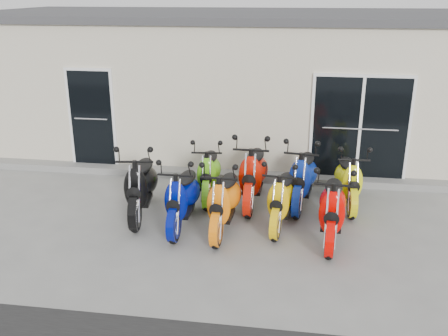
{
  "coord_description": "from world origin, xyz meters",
  "views": [
    {
      "loc": [
        1.29,
        -8.07,
        3.9
      ],
      "look_at": [
        0.0,
        0.6,
        0.75
      ],
      "focal_mm": 40.0,
      "sensor_mm": 36.0,
      "label": 1
    }
  ],
  "objects": [
    {
      "name": "ground",
      "position": [
        0.0,
        0.0,
        0.0
      ],
      "size": [
        80.0,
        80.0,
        0.0
      ],
      "primitive_type": "plane",
      "color": "gray",
      "rests_on": "ground"
    },
    {
      "name": "building",
      "position": [
        0.0,
        5.2,
        1.6
      ],
      "size": [
        14.0,
        6.0,
        3.2
      ],
      "primitive_type": "cube",
      "color": "beige",
      "rests_on": "ground"
    },
    {
      "name": "roof_cap",
      "position": [
        0.0,
        5.2,
        3.28
      ],
      "size": [
        14.2,
        6.2,
        0.16
      ],
      "primitive_type": "cube",
      "color": "#3F3F42",
      "rests_on": "building"
    },
    {
      "name": "front_step",
      "position": [
        0.0,
        2.02,
        0.07
      ],
      "size": [
        14.0,
        0.4,
        0.15
      ],
      "primitive_type": "cube",
      "color": "gray",
      "rests_on": "ground"
    },
    {
      "name": "door_left",
      "position": [
        -3.2,
        2.17,
        1.26
      ],
      "size": [
        1.07,
        0.08,
        2.22
      ],
      "primitive_type": "cube",
      "color": "black",
      "rests_on": "front_step"
    },
    {
      "name": "door_right",
      "position": [
        2.6,
        2.17,
        1.26
      ],
      "size": [
        2.02,
        0.08,
        2.22
      ],
      "primitive_type": "cube",
      "color": "black",
      "rests_on": "front_step"
    },
    {
      "name": "scooter_front_black",
      "position": [
        -1.41,
        -0.06,
        0.73
      ],
      "size": [
        0.98,
        2.06,
        1.46
      ],
      "primitive_type": null,
      "rotation": [
        0.0,
        0.0,
        0.13
      ],
      "color": "black",
      "rests_on": "ground"
    },
    {
      "name": "scooter_front_blue",
      "position": [
        -0.57,
        -0.4,
        0.68
      ],
      "size": [
        0.68,
        1.84,
        1.36
      ],
      "primitive_type": null,
      "rotation": [
        0.0,
        0.0,
        -0.0
      ],
      "color": "#020D77",
      "rests_on": "ground"
    },
    {
      "name": "scooter_front_orange_a",
      "position": [
        0.16,
        -0.45,
        0.69
      ],
      "size": [
        0.76,
        1.89,
        1.37
      ],
      "primitive_type": null,
      "rotation": [
        0.0,
        0.0,
        -0.04
      ],
      "color": "orange",
      "rests_on": "ground"
    },
    {
      "name": "scooter_front_orange_b",
      "position": [
        1.12,
        -0.12,
        0.65
      ],
      "size": [
        0.86,
        1.83,
        1.3
      ],
      "primitive_type": null,
      "rotation": [
        0.0,
        0.0,
        -0.13
      ],
      "color": "#EDB909",
      "rests_on": "ground"
    },
    {
      "name": "scooter_front_red",
      "position": [
        1.94,
        -0.52,
        0.7
      ],
      "size": [
        0.85,
        1.95,
        1.4
      ],
      "primitive_type": null,
      "rotation": [
        0.0,
        0.0,
        -0.08
      ],
      "color": "#EA0400",
      "rests_on": "ground"
    },
    {
      "name": "scooter_back_green",
      "position": [
        -0.34,
        0.91,
        0.66
      ],
      "size": [
        0.81,
        1.83,
        1.32
      ],
      "primitive_type": null,
      "rotation": [
        0.0,
        0.0,
        0.09
      ],
      "color": "#61C317",
      "rests_on": "ground"
    },
    {
      "name": "scooter_back_red",
      "position": [
        0.53,
        0.78,
        0.75
      ],
      "size": [
        0.78,
        2.05,
        1.5
      ],
      "primitive_type": null,
      "rotation": [
        0.0,
        0.0,
        -0.02
      ],
      "color": "red",
      "rests_on": "ground"
    },
    {
      "name": "scooter_back_blue",
      "position": [
        1.47,
        0.83,
        0.72
      ],
      "size": [
        0.95,
        2.02,
        1.43
      ],
      "primitive_type": null,
      "rotation": [
        0.0,
        0.0,
        -0.13
      ],
      "color": "navy",
      "rests_on": "ground"
    },
    {
      "name": "scooter_back_yellow",
      "position": [
        2.32,
        0.91,
        0.65
      ],
      "size": [
        0.74,
        1.8,
        1.31
      ],
      "primitive_type": null,
      "rotation": [
        0.0,
        0.0,
        0.05
      ],
      "color": "yellow",
      "rests_on": "ground"
    }
  ]
}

